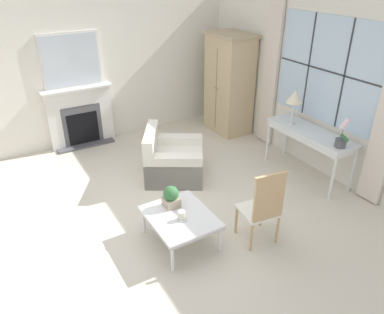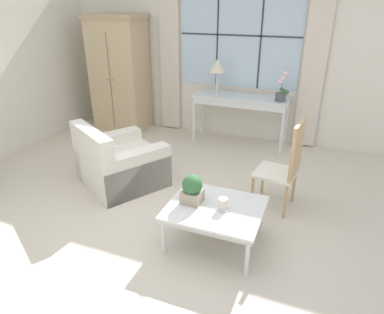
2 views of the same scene
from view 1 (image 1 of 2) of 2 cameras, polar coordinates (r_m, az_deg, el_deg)
The scene contains 13 objects.
ground_plane at distance 5.35m, azimuth -5.41°, elevation -9.24°, with size 14.00×14.00×0.00m, color beige.
wall_back_windowed at distance 6.41m, azimuth 19.50°, elevation 9.85°, with size 7.20×0.14×2.80m.
wall_left at distance 7.55m, azimuth -11.89°, elevation 13.35°, with size 0.06×7.20×2.80m, color silver.
fireplace at distance 7.44m, azimuth -16.78°, elevation 6.80°, with size 0.34×1.29×2.12m.
armoire at distance 7.72m, azimuth 5.66°, elevation 11.03°, with size 0.99×0.67×1.99m.
console_table at distance 6.30m, azimuth 17.55°, elevation 3.15°, with size 1.53×0.51×0.80m.
table_lamp at distance 6.32m, azimuth 15.38°, elevation 8.74°, with size 0.27×0.27×0.57m.
potted_orchid at distance 5.79m, azimuth 21.92°, elevation 3.03°, with size 0.20×0.16×0.46m.
armchair_upholstered at distance 6.17m, azimuth -2.98°, elevation -0.64°, with size 1.27×1.26×0.83m.
side_chair_wooden at distance 4.66m, azimuth 10.86°, elevation -7.22°, with size 0.49×0.49×1.06m.
coffee_table at distance 4.73m, azimuth -1.79°, elevation -9.32°, with size 0.90×0.76×0.41m.
potted_plant_small at distance 4.79m, azimuth -3.20°, elevation -6.03°, with size 0.20×0.20×0.29m.
pillar_candle at distance 4.61m, azimuth -1.59°, elevation -8.95°, with size 0.12×0.12×0.13m.
Camera 1 is at (3.92, -1.72, 3.22)m, focal length 35.00 mm.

